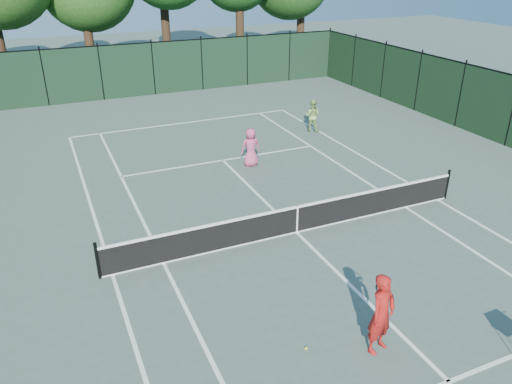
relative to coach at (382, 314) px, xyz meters
name	(u,v)px	position (x,y,z in m)	size (l,w,h in m)	color
ground	(297,232)	(0.74, 5.06, -0.93)	(90.00, 90.00, 0.00)	#49594F
sideline_doubles_left	(113,275)	(-4.74, 5.06, -0.93)	(0.10, 23.77, 0.01)	white
sideline_doubles_right	(437,200)	(6.23, 5.06, -0.93)	(0.10, 23.77, 0.01)	white
sideline_singles_left	(164,263)	(-3.37, 5.06, -0.93)	(0.10, 23.77, 0.01)	white
sideline_singles_right	(405,207)	(4.86, 5.06, -0.93)	(0.10, 23.77, 0.01)	white
baseline_far	(185,123)	(0.74, 16.94, -0.93)	(10.97, 0.10, 0.01)	white
service_line_near	(449,382)	(0.74, -1.34, -0.93)	(8.23, 0.10, 0.01)	white
service_line_far	(223,160)	(0.74, 11.46, -0.93)	(8.23, 0.10, 0.01)	white
center_service_line	(297,232)	(0.74, 5.06, -0.93)	(0.10, 12.80, 0.01)	white
tennis_net	(297,219)	(0.74, 5.06, -0.45)	(11.69, 0.09, 1.06)	black
fence_far	(153,69)	(0.74, 23.06, 0.57)	(24.00, 0.05, 3.00)	black
coach	(382,314)	(0.00, 0.00, 0.00)	(0.86, 0.85, 1.86)	#AA1713
player_pink	(251,147)	(1.57, 10.49, -0.15)	(0.80, 0.56, 1.56)	#CC4878
player_green	(312,116)	(5.92, 13.26, -0.17)	(0.93, 0.91, 1.51)	#8DB65B
loose_ball_midcourt	(306,348)	(-1.41, 0.58, -0.90)	(0.07, 0.07, 0.07)	yellow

